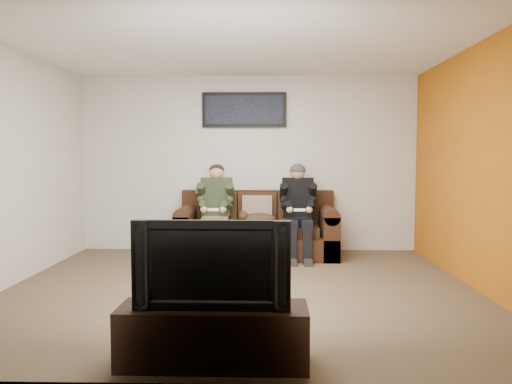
{
  "coord_description": "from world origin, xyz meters",
  "views": [
    {
      "loc": [
        0.3,
        -5.23,
        1.4
      ],
      "look_at": [
        0.14,
        1.2,
        0.95
      ],
      "focal_mm": 35.0,
      "sensor_mm": 36.0,
      "label": 1
    }
  ],
  "objects_px": {
    "framed_poster": "(244,110)",
    "tv_stand": "(213,335)",
    "person_left": "(216,205)",
    "sofa": "(257,231)",
    "person_right": "(298,205)",
    "cat": "(258,219)",
    "television": "(213,262)"
  },
  "relations": [
    {
      "from": "sofa",
      "to": "person_right",
      "type": "height_order",
      "value": "person_right"
    },
    {
      "from": "person_left",
      "to": "tv_stand",
      "type": "height_order",
      "value": "person_left"
    },
    {
      "from": "person_left",
      "to": "framed_poster",
      "type": "distance_m",
      "value": 1.53
    },
    {
      "from": "person_right",
      "to": "tv_stand",
      "type": "height_order",
      "value": "person_right"
    },
    {
      "from": "person_right",
      "to": "framed_poster",
      "type": "xyz_separation_m",
      "value": [
        -0.77,
        0.57,
        1.36
      ]
    },
    {
      "from": "person_right",
      "to": "sofa",
      "type": "bearing_deg",
      "value": 162.02
    },
    {
      "from": "sofa",
      "to": "person_left",
      "type": "bearing_deg",
      "value": -161.99
    },
    {
      "from": "person_left",
      "to": "cat",
      "type": "height_order",
      "value": "person_left"
    },
    {
      "from": "person_left",
      "to": "person_right",
      "type": "xyz_separation_m",
      "value": [
        1.15,
        0.0,
        0.0
      ]
    },
    {
      "from": "sofa",
      "to": "person_right",
      "type": "xyz_separation_m",
      "value": [
        0.57,
        -0.19,
        0.39
      ]
    },
    {
      "from": "framed_poster",
      "to": "sofa",
      "type": "bearing_deg",
      "value": -62.64
    },
    {
      "from": "cat",
      "to": "television",
      "type": "bearing_deg",
      "value": -93.65
    },
    {
      "from": "cat",
      "to": "tv_stand",
      "type": "bearing_deg",
      "value": -93.65
    },
    {
      "from": "television",
      "to": "tv_stand",
      "type": "bearing_deg",
      "value": 0.0
    },
    {
      "from": "sofa",
      "to": "person_right",
      "type": "relative_size",
      "value": 1.7
    },
    {
      "from": "tv_stand",
      "to": "television",
      "type": "distance_m",
      "value": 0.5
    },
    {
      "from": "person_right",
      "to": "cat",
      "type": "height_order",
      "value": "person_right"
    },
    {
      "from": "person_right",
      "to": "television",
      "type": "distance_m",
      "value": 3.68
    },
    {
      "from": "sofa",
      "to": "person_right",
      "type": "distance_m",
      "value": 0.72
    },
    {
      "from": "cat",
      "to": "tv_stand",
      "type": "xyz_separation_m",
      "value": [
        -0.23,
        -3.55,
        -0.35
      ]
    },
    {
      "from": "person_left",
      "to": "sofa",
      "type": "bearing_deg",
      "value": 18.01
    },
    {
      "from": "framed_poster",
      "to": "tv_stand",
      "type": "relative_size",
      "value": 0.98
    },
    {
      "from": "cat",
      "to": "framed_poster",
      "type": "height_order",
      "value": "framed_poster"
    },
    {
      "from": "person_left",
      "to": "person_right",
      "type": "height_order",
      "value": "person_right"
    },
    {
      "from": "person_right",
      "to": "tv_stand",
      "type": "relative_size",
      "value": 1.03
    },
    {
      "from": "person_left",
      "to": "tv_stand",
      "type": "xyz_separation_m",
      "value": [
        0.36,
        -3.59,
        -0.53
      ]
    },
    {
      "from": "person_left",
      "to": "tv_stand",
      "type": "relative_size",
      "value": 1.02
    },
    {
      "from": "framed_poster",
      "to": "person_right",
      "type": "bearing_deg",
      "value": -36.52
    },
    {
      "from": "person_left",
      "to": "framed_poster",
      "type": "xyz_separation_m",
      "value": [
        0.37,
        0.57,
        1.37
      ]
    },
    {
      "from": "person_left",
      "to": "television",
      "type": "relative_size",
      "value": 1.26
    },
    {
      "from": "person_right",
      "to": "television",
      "type": "xyz_separation_m",
      "value": [
        -0.78,
        -3.59,
        -0.04
      ]
    },
    {
      "from": "framed_poster",
      "to": "tv_stand",
      "type": "bearing_deg",
      "value": -90.11
    }
  ]
}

